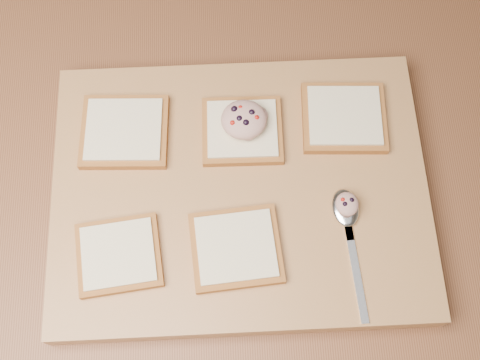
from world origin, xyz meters
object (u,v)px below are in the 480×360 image
object	(u,v)px
cutting_board	(240,191)
bread_far_center	(242,131)
spoon	(347,217)
tuna_salad_dollop	(244,119)

from	to	relation	value
cutting_board	bread_far_center	size ratio (longest dim) A/B	4.53
spoon	tuna_salad_dollop	bearing A→B (deg)	133.29
cutting_board	bread_far_center	distance (m)	0.09
bread_far_center	spoon	xyz separation A→B (m)	(0.13, -0.13, -0.00)
cutting_board	bread_far_center	world-z (taller)	bread_far_center
cutting_board	spoon	xyz separation A→B (m)	(0.14, -0.05, 0.03)
cutting_board	tuna_salad_dollop	distance (m)	0.10
cutting_board	spoon	size ratio (longest dim) A/B	2.84
bread_far_center	tuna_salad_dollop	distance (m)	0.02
bread_far_center	tuna_salad_dollop	xyz separation A→B (m)	(0.00, 0.01, 0.02)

